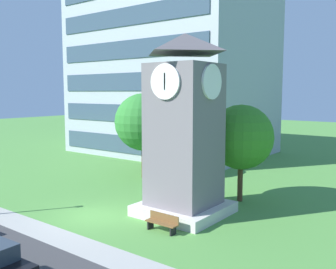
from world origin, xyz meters
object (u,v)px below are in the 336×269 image
at_px(park_bench, 162,222).
at_px(tree_near_tower, 146,122).
at_px(clock_tower, 184,136).
at_px(tree_streetside, 241,137).
at_px(tree_by_building, 143,122).

xyz_separation_m(park_bench, tree_near_tower, (-11.60, 12.19, 3.75)).
bearing_deg(clock_tower, tree_streetside, 72.68).
bearing_deg(park_bench, tree_by_building, 135.40).
xyz_separation_m(clock_tower, tree_streetside, (1.35, 4.32, -0.40)).
distance_m(tree_near_tower, tree_streetside, 13.19).
relative_size(clock_tower, park_bench, 5.62).
bearing_deg(tree_near_tower, park_bench, -46.42).
bearing_deg(park_bench, clock_tower, 103.93).
distance_m(park_bench, tree_by_building, 12.89).
xyz_separation_m(park_bench, tree_streetside, (0.62, 7.24, 3.65)).
height_order(clock_tower, park_bench, clock_tower).
distance_m(park_bench, tree_near_tower, 17.24).
height_order(park_bench, tree_by_building, tree_by_building).
xyz_separation_m(clock_tower, tree_near_tower, (-10.88, 9.27, -0.31)).
bearing_deg(clock_tower, tree_near_tower, 139.56).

